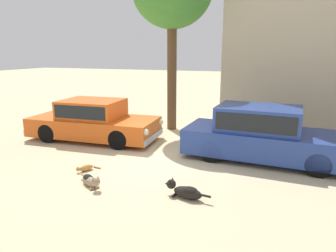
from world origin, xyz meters
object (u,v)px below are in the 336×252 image
object	(u,v)px
parked_sedan_second	(262,133)
stray_dog_spotted	(90,180)
stray_dog_tan	(185,191)
parked_sedan_nearest	(93,120)
stray_cat	(86,168)

from	to	relation	value
parked_sedan_second	stray_dog_spotted	distance (m)	4.75
stray_dog_spotted	stray_dog_tan	distance (m)	2.17
parked_sedan_nearest	stray_cat	xyz separation A→B (m)	(1.45, -2.56, -0.60)
parked_sedan_second	stray_cat	xyz separation A→B (m)	(-4.09, -2.48, -0.67)
parked_sedan_nearest	stray_dog_tan	distance (m)	5.27
stray_dog_tan	stray_cat	xyz separation A→B (m)	(-2.80, 0.51, -0.08)
parked_sedan_second	stray_dog_tan	size ratio (longest dim) A/B	4.41
parked_sedan_nearest	stray_dog_spotted	distance (m)	3.92
parked_sedan_nearest	stray_cat	distance (m)	3.00
parked_sedan_nearest	stray_cat	size ratio (longest dim) A/B	8.71
stray_dog_tan	stray_cat	distance (m)	2.85
stray_dog_tan	stray_cat	size ratio (longest dim) A/B	2.00
stray_dog_tan	parked_sedan_nearest	bearing A→B (deg)	-27.87
parked_sedan_second	stray_dog_spotted	xyz separation A→B (m)	(-3.45, -3.20, -0.61)
parked_sedan_second	stray_dog_tan	xyz separation A→B (m)	(-1.29, -3.00, -0.59)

